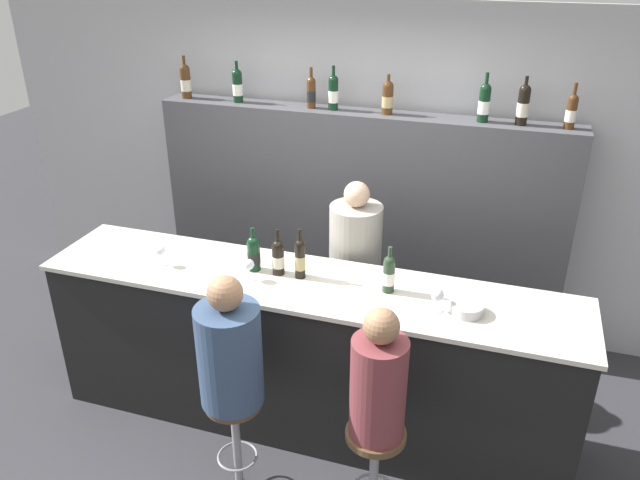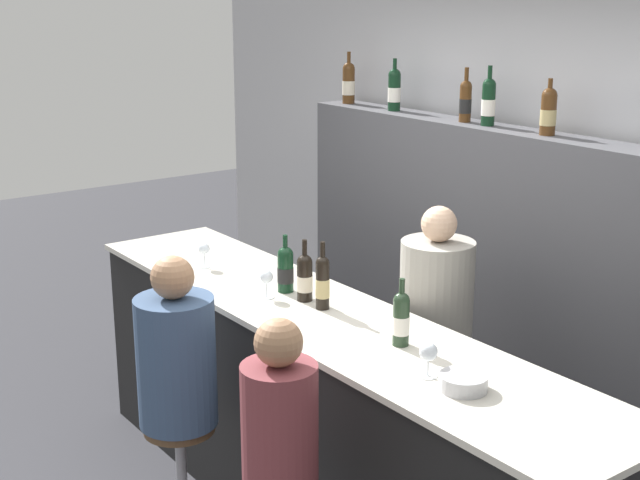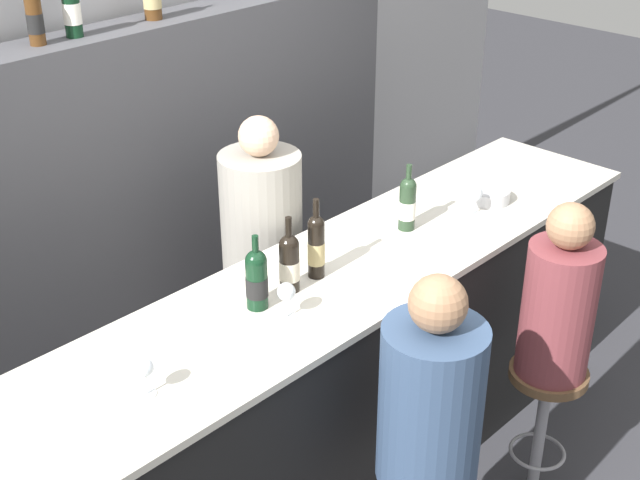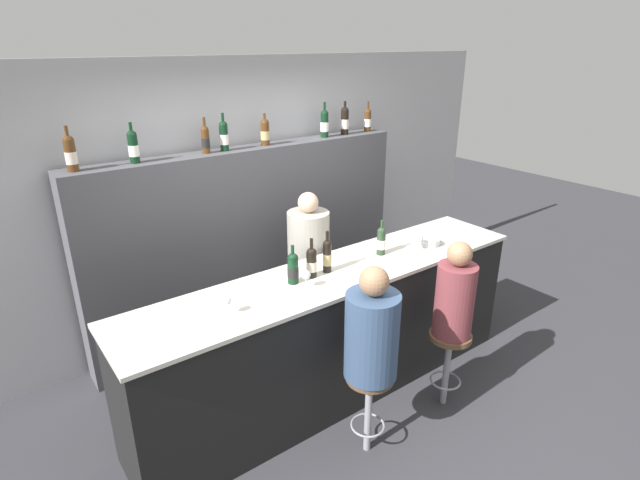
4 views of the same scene
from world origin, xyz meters
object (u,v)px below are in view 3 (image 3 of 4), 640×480
at_px(guest_seated_left, 431,396).
at_px(bar_stool_right, 545,399).
at_px(wine_bottle_backbar_3, 71,5).
at_px(bartender, 264,291).
at_px(wine_bottle_counter_2, 316,245).
at_px(wine_bottle_backbar_2, 34,16).
at_px(metal_bowl, 489,195).
at_px(guest_seated_right, 559,302).
at_px(wine_bottle_counter_1, 289,262).
at_px(wine_bottle_counter_0, 257,279).
at_px(wine_glass_0, 144,369).
at_px(wine_glass_1, 286,294).
at_px(wine_bottle_counter_3, 407,203).
at_px(wine_glass_2, 474,194).

relative_size(guest_seated_left, bar_stool_right, 1.23).
distance_m(wine_bottle_backbar_3, guest_seated_left, 2.16).
bearing_deg(bartender, wine_bottle_counter_2, -111.36).
xyz_separation_m(wine_bottle_backbar_2, bartender, (0.55, -0.70, -1.24)).
height_order(metal_bowl, guest_seated_right, guest_seated_right).
bearing_deg(wine_bottle_backbar_2, wine_bottle_counter_2, -74.57).
bearing_deg(wine_bottle_backbar_3, wine_bottle_counter_2, -82.18).
xyz_separation_m(wine_bottle_counter_1, bar_stool_right, (0.80, -0.69, -0.72)).
height_order(wine_bottle_counter_0, bartender, bartender).
bearing_deg(wine_bottle_counter_0, guest_seated_right, -35.41).
xyz_separation_m(wine_bottle_backbar_2, guest_seated_left, (0.18, -1.93, -0.97)).
relative_size(wine_bottle_counter_0, wine_glass_0, 2.17).
bearing_deg(metal_bowl, wine_glass_1, -178.84).
bearing_deg(guest_seated_right, wine_bottle_counter_1, 139.44).
xyz_separation_m(wine_glass_0, guest_seated_left, (0.73, -0.56, -0.21)).
bearing_deg(wine_bottle_counter_3, wine_glass_2, -22.79).
xyz_separation_m(wine_bottle_counter_1, wine_bottle_counter_3, (0.70, 0.00, 0.00)).
bearing_deg(wine_bottle_counter_3, wine_glass_1, -171.32).
bearing_deg(wine_bottle_counter_0, bar_stool_right, -35.41).
distance_m(wine_bottle_counter_3, wine_bottle_backbar_3, 1.62).
distance_m(wine_bottle_counter_0, wine_bottle_counter_3, 0.86).
xyz_separation_m(wine_bottle_counter_0, wine_glass_1, (0.02, -0.13, -0.02)).
xyz_separation_m(wine_bottle_backbar_3, wine_glass_2, (1.03, -1.37, -0.77)).
height_order(bar_stool_right, guest_seated_right, guest_seated_right).
distance_m(metal_bowl, bartender, 1.11).
relative_size(wine_glass_2, metal_bowl, 0.76).
bearing_deg(wine_bottle_backbar_3, wine_bottle_backbar_2, -180.00).
relative_size(wine_bottle_counter_0, wine_glass_1, 2.08).
distance_m(wine_bottle_backbar_3, bar_stool_right, 2.56).
bearing_deg(bar_stool_right, wine_bottle_counter_2, 133.81).
relative_size(wine_bottle_counter_2, wine_glass_1, 2.33).
distance_m(wine_bottle_backbar_3, wine_glass_1, 1.57).
xyz_separation_m(wine_bottle_counter_1, wine_bottle_backbar_2, (-0.20, 1.24, 0.74)).
bearing_deg(wine_glass_2, bartender, 134.36).
bearing_deg(wine_glass_2, wine_bottle_counter_3, 157.21).
distance_m(wine_bottle_backbar_2, wine_glass_0, 1.66).
height_order(wine_bottle_backbar_3, guest_seated_right, wine_bottle_backbar_3).
relative_size(wine_bottle_backbar_2, bar_stool_right, 0.47).
bearing_deg(wine_bottle_counter_3, guest_seated_right, -81.09).
relative_size(wine_bottle_counter_2, wine_bottle_backbar_3, 1.01).
xyz_separation_m(wine_bottle_counter_3, wine_bottle_backbar_3, (-0.72, 1.24, 0.75)).
bearing_deg(wine_bottle_counter_3, bar_stool_right, -81.09).
height_order(wine_bottle_counter_2, wine_glass_0, wine_bottle_counter_2).
distance_m(wine_bottle_counter_1, bar_stool_right, 1.28).
height_order(wine_bottle_backbar_2, wine_bottle_backbar_3, wine_bottle_backbar_3).
bearing_deg(wine_bottle_backbar_2, wine_bottle_counter_3, -54.17).
height_order(wine_bottle_counter_1, bar_stool_right, wine_bottle_counter_1).
bearing_deg(wine_bottle_backbar_2, wine_bottle_backbar_3, 0.00).
bearing_deg(guest_seated_left, wine_bottle_counter_3, 43.84).
bearing_deg(wine_bottle_counter_2, bar_stool_right, -46.19).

